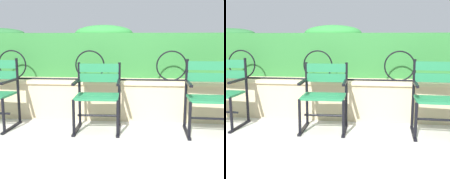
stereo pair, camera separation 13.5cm
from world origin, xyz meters
The scene contains 6 objects.
ground_plane centered at (0.00, 0.00, 0.00)m, with size 60.00×60.00×0.00m, color #BCB7AD.
stone_wall centered at (0.00, 0.74, 0.29)m, with size 6.69×0.41×0.57m.
iron_arch_fence centered at (-0.30, 0.67, 0.75)m, with size 6.16×0.02×0.42m.
hedge_row centered at (0.03, 1.23, 0.94)m, with size 6.56×0.62×0.79m.
park_chair_centre centered at (-0.19, 0.22, 0.46)m, with size 0.58×0.53×0.85m.
park_chair_right centered at (1.19, 0.20, 0.47)m, with size 0.60×0.54×0.90m.
Camera 2 is at (0.43, -3.26, 1.16)m, focal length 45.51 mm.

